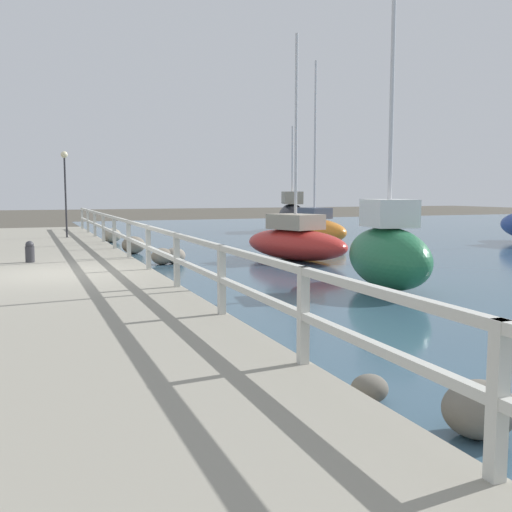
{
  "coord_description": "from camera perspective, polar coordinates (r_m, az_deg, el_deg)",
  "views": [
    {
      "loc": [
        -0.65,
        -13.53,
        2.08
      ],
      "look_at": [
        3.24,
        -3.53,
        0.93
      ],
      "focal_mm": 42.0,
      "sensor_mm": 36.0,
      "label": 1
    }
  ],
  "objects": [
    {
      "name": "mooring_bollard",
      "position": [
        16.03,
        -20.74,
        0.39
      ],
      "size": [
        0.22,
        0.22,
        0.54
      ],
      "color": "#333338",
      "rests_on": "dock_walkway"
    },
    {
      "name": "sailboat_orange",
      "position": [
        24.21,
        5.56,
        2.61
      ],
      "size": [
        2.17,
        3.75,
        7.18
      ],
      "rotation": [
        0.0,
        0.0,
        0.23
      ],
      "color": "orange",
      "rests_on": "water_surface"
    },
    {
      "name": "boulder_mid_strip",
      "position": [
        17.39,
        -8.94,
        -0.02
      ],
      "size": [
        0.63,
        0.57,
        0.47
      ],
      "color": "slate",
      "rests_on": "ground"
    },
    {
      "name": "boulder_near_dock",
      "position": [
        5.57,
        20.51,
        -13.49
      ],
      "size": [
        0.65,
        0.59,
        0.49
      ],
      "color": "#666056",
      "rests_on": "ground"
    },
    {
      "name": "sailboat_black",
      "position": [
        31.71,
        3.44,
        3.92
      ],
      "size": [
        2.98,
        5.37,
        5.48
      ],
      "rotation": [
        0.0,
        0.0,
        -0.33
      ],
      "color": "black",
      "rests_on": "water_surface"
    },
    {
      "name": "ground_plane",
      "position": [
        13.71,
        -18.32,
        -2.9
      ],
      "size": [
        120.0,
        120.0,
        0.0
      ],
      "primitive_type": "plane",
      "color": "#4C473D"
    },
    {
      "name": "dock_lamp",
      "position": [
        24.36,
        -17.74,
        7.4
      ],
      "size": [
        0.26,
        0.26,
        3.31
      ],
      "color": "#2D2D33",
      "rests_on": "dock_walkway"
    },
    {
      "name": "railing",
      "position": [
        13.83,
        -10.24,
        1.56
      ],
      "size": [
        0.1,
        32.5,
        1.0
      ],
      "color": "beige",
      "rests_on": "dock_walkway"
    },
    {
      "name": "boulder_upstream",
      "position": [
        17.51,
        -7.75,
        0.03
      ],
      "size": [
        0.63,
        0.56,
        0.47
      ],
      "color": "gray",
      "rests_on": "ground"
    },
    {
      "name": "sailboat_green",
      "position": [
        13.07,
        12.47,
        0.32
      ],
      "size": [
        1.76,
        3.29,
        6.58
      ],
      "rotation": [
        0.0,
        0.0,
        -0.16
      ],
      "color": "#236B42",
      "rests_on": "water_surface"
    },
    {
      "name": "boulder_downstream",
      "position": [
        6.15,
        10.75,
        -12.31
      ],
      "size": [
        0.38,
        0.34,
        0.29
      ],
      "color": "#666056",
      "rests_on": "ground"
    },
    {
      "name": "dock_walkway",
      "position": [
        13.68,
        -18.34,
        -2.25
      ],
      "size": [
        4.16,
        36.0,
        0.32
      ],
      "color": "gray",
      "rests_on": "ground"
    },
    {
      "name": "sailboat_red",
      "position": [
        18.27,
        3.77,
        1.41
      ],
      "size": [
        2.82,
        4.29,
        6.71
      ],
      "rotation": [
        0.0,
        0.0,
        0.33
      ],
      "color": "red",
      "rests_on": "water_surface"
    },
    {
      "name": "boulder_water_edge",
      "position": [
        25.4,
        -13.58,
        1.92
      ],
      "size": [
        0.77,
        0.7,
        0.58
      ],
      "color": "gray",
      "rests_on": "ground"
    },
    {
      "name": "boulder_far_strip",
      "position": [
        20.57,
        -11.59,
        1.03
      ],
      "size": [
        0.78,
        0.71,
        0.59
      ],
      "color": "slate",
      "rests_on": "ground"
    }
  ]
}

